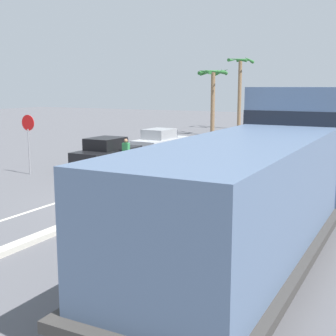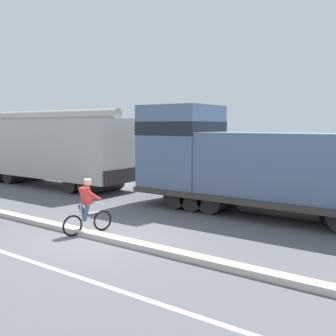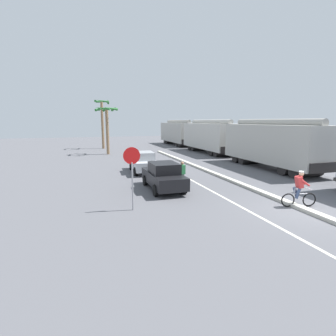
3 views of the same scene
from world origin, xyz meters
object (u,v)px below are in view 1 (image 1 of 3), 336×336
Objects in this scene: parked_car_silver at (160,142)px; pedestrian_by_cars at (126,154)px; stop_sign at (28,133)px; palm_tree_near at (240,79)px; parked_car_black at (107,153)px; cyclist at (143,179)px; palm_tree_far at (213,84)px; locomotive at (268,184)px.

pedestrian_by_cars is (1.13, -5.64, 0.03)m from parked_car_silver.
stop_sign is 28.27m from palm_tree_near.
palm_tree_near reaches higher than parked_car_black.
palm_tree_far is at bearing 106.23° from cyclist.
cyclist is at bearing -14.60° from stop_sign.
parked_car_silver is at bearing -85.25° from palm_tree_near.
pedestrian_by_cars is (1.18, -0.02, 0.03)m from parked_car_black.
parked_car_silver is (-10.74, 13.94, -0.98)m from locomotive.
cyclist is (5.13, -5.03, 0.00)m from parked_car_black.
palm_tree_near is (-12.36, 33.37, 3.12)m from locomotive.
parked_car_black is 7.19m from cyclist.
locomotive is 2.72× the size of parked_car_silver.
palm_tree_far reaches higher than parked_car_silver.
locomotive reaches higher than parked_car_black.
parked_car_black and pedestrian_by_cars have the same top height.
parked_car_silver is 2.64× the size of pedestrian_by_cars.
stop_sign is (-2.45, -8.69, 1.21)m from parked_car_silver.
palm_tree_near is (-1.56, 25.05, 4.10)m from parked_car_black.
cyclist is (-5.66, 3.29, -0.98)m from locomotive.
stop_sign is at bearing 165.40° from cyclist.
stop_sign reaches higher than parked_car_black.
locomotive is at bearing -69.68° from palm_tree_near.
palm_tree_near is (-1.61, 19.43, 4.10)m from parked_car_silver.
parked_car_silver is 1.49× the size of stop_sign.
cyclist is 24.28m from palm_tree_far.
parked_car_silver is 2.49× the size of cyclist.
cyclist is (5.08, -10.65, 0.00)m from parked_car_silver.
palm_tree_near is 25.54m from pedestrian_by_cars.
pedestrian_by_cars is at bearing -81.32° from palm_tree_far.
cyclist is 0.30× the size of palm_tree_far.
parked_car_black and parked_car_silver have the same top height.
locomotive is 29.23m from palm_tree_far.
cyclist is 0.60× the size of stop_sign.
palm_tree_near is at bearing 102.56° from cyclist.
parked_car_black is at bearing -86.43° from palm_tree_near.
locomotive is 2.76× the size of parked_car_black.
locomotive is 14.20m from stop_sign.
stop_sign is at bearing -92.22° from palm_tree_far.
pedestrian_by_cars is (2.76, -18.05, -3.54)m from palm_tree_far.
stop_sign is 1.78× the size of pedestrian_by_cars.
parked_car_black is at bearing 135.60° from cyclist.
palm_tree_near is (-6.70, 30.08, 4.10)m from cyclist.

